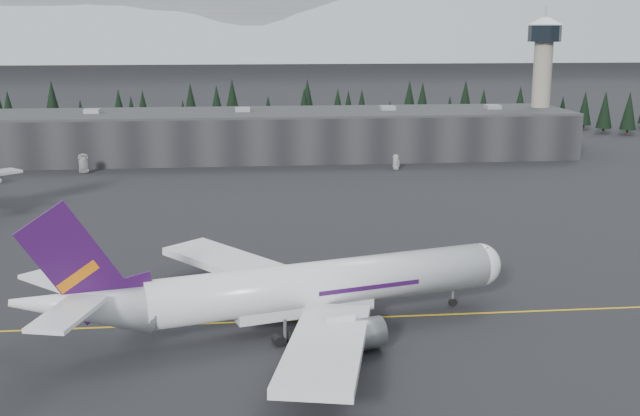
{
  "coord_description": "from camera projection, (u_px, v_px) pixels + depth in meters",
  "views": [
    {
      "loc": [
        -12.14,
        -94.11,
        34.89
      ],
      "look_at": [
        0.0,
        20.0,
        9.0
      ],
      "focal_mm": 45.0,
      "sensor_mm": 36.0,
      "label": 1
    }
  ],
  "objects": [
    {
      "name": "ground",
      "position": [
        337.0,
        313.0,
        100.22
      ],
      "size": [
        1400.0,
        1400.0,
        0.0
      ],
      "primitive_type": "plane",
      "color": "black",
      "rests_on": "ground"
    },
    {
      "name": "taxiline",
      "position": [
        339.0,
        319.0,
        98.28
      ],
      "size": [
        400.0,
        0.4,
        0.02
      ],
      "primitive_type": "cube",
      "color": "gold",
      "rests_on": "ground"
    },
    {
      "name": "terminal",
      "position": [
        280.0,
        134.0,
        220.08
      ],
      "size": [
        160.0,
        30.0,
        12.6
      ],
      "color": "black",
      "rests_on": "ground"
    },
    {
      "name": "control_tower",
      "position": [
        543.0,
        69.0,
        226.97
      ],
      "size": [
        10.0,
        10.0,
        37.7
      ],
      "color": "gray",
      "rests_on": "ground"
    },
    {
      "name": "treeline",
      "position": [
        273.0,
        115.0,
        255.71
      ],
      "size": [
        360.0,
        20.0,
        15.0
      ],
      "primitive_type": "cube",
      "color": "black",
      "rests_on": "ground"
    },
    {
      "name": "mountain_ridge",
      "position": [
        242.0,
        54.0,
        1070.23
      ],
      "size": [
        4400.0,
        900.0,
        420.0
      ],
      "primitive_type": null,
      "color": "white",
      "rests_on": "ground"
    },
    {
      "name": "jet_main",
      "position": [
        283.0,
        290.0,
        93.53
      ],
      "size": [
        58.55,
        53.22,
        17.57
      ],
      "rotation": [
        0.0,
        0.0,
        0.27
      ],
      "color": "silver",
      "rests_on": "ground"
    },
    {
      "name": "gse_vehicle_a",
      "position": [
        84.0,
        171.0,
        195.73
      ],
      "size": [
        3.13,
        5.27,
        1.37
      ],
      "primitive_type": "imported",
      "rotation": [
        0.0,
        0.0,
        0.18
      ],
      "color": "#B9B9BB",
      "rests_on": "ground"
    },
    {
      "name": "gse_vehicle_b",
      "position": [
        396.0,
        167.0,
        201.19
      ],
      "size": [
        4.08,
        3.52,
        1.32
      ],
      "primitive_type": "imported",
      "rotation": [
        0.0,
        0.0,
        -0.96
      ],
      "color": "white",
      "rests_on": "ground"
    }
  ]
}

